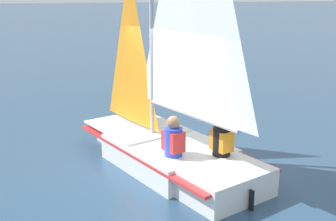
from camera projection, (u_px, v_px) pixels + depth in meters
The scene contains 5 objects.
ground_plane at pixel (168, 165), 7.89m from camera, with size 260.00×260.00×0.00m, color #2D4C6B.
sailboat_main at pixel (170, 126), 7.63m from camera, with size 2.87×4.29×5.82m.
sailor_helm at pixel (173, 147), 7.07m from camera, with size 0.38×0.41×1.16m.
sailor_crew at pixel (221, 146), 7.10m from camera, with size 0.38×0.41×1.16m.
buoy_marker at pixel (120, 92), 12.82m from camera, with size 0.49×0.49×1.31m.
Camera 1 is at (-2.05, -7.03, 3.13)m, focal length 45.00 mm.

